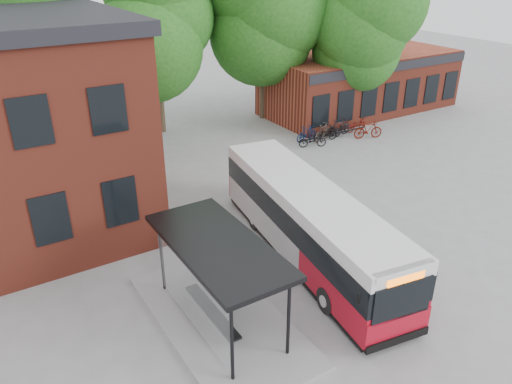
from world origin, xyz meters
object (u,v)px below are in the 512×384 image
bicycle_1 (306,134)px  bicycle_4 (328,132)px  city_bus (308,224)px  bicycle_2 (325,134)px  bicycle_6 (342,128)px  bicycle_3 (323,132)px  bicycle_extra_0 (357,125)px  bus_shelter (219,283)px  bicycle_7 (368,130)px  bicycle_5 (339,127)px  bicycle_0 (312,140)px

bicycle_1 → bicycle_4: 1.44m
city_bus → bicycle_2: size_ratio=6.56×
city_bus → bicycle_6: 14.30m
bicycle_3 → bicycle_extra_0: bearing=-106.9°
bus_shelter → bicycle_7: (15.73, 10.04, -0.90)m
city_bus → bicycle_5: bearing=53.3°
city_bus → bicycle_2: (8.64, 9.54, -0.95)m
bicycle_4 → bicycle_7: 2.46m
bus_shelter → bicycle_5: (14.52, 11.39, -0.93)m
bicycle_2 → bicycle_4: bicycle_2 is taller
bicycle_1 → bicycle_7: bicycle_7 is taller
bicycle_0 → bicycle_1: 1.05m
bicycle_4 → bicycle_7: bicycle_7 is taller
bicycle_3 → bicycle_1: bearing=39.6°
bicycle_4 → bicycle_5: bearing=-104.0°
bicycle_2 → bicycle_6: (1.66, 0.34, 0.01)m
bicycle_0 → bicycle_5: size_ratio=0.94×
bicycle_6 → bus_shelter: bearing=109.2°
bicycle_2 → bicycle_7: size_ratio=0.91×
bicycle_6 → bicycle_extra_0: 1.21m
bicycle_1 → bicycle_4: bicycle_1 is taller
bicycle_0 → bicycle_3: size_ratio=0.91×
bicycle_6 → bicycle_7: size_ratio=0.93×
bicycle_1 → bicycle_extra_0: bearing=-100.2°
bicycle_2 → bicycle_7: 2.73m
bicycle_7 → bicycle_4: bearing=81.5°
bus_shelter → city_bus: bearing=18.5°
bicycle_7 → bicycle_extra_0: bicycle_7 is taller
bicycle_2 → bicycle_7: bearing=-106.0°
bicycle_1 → bicycle_extra_0: bicycle_1 is taller
bus_shelter → bicycle_1: bearing=43.6°
bicycle_7 → bicycle_3: bearing=88.1°
bicycle_2 → bicycle_5: size_ratio=0.95×
bus_shelter → bicycle_5: bearing=38.1°
bicycle_6 → bicycle_7: (0.87, -1.37, 0.10)m
bicycle_extra_0 → bicycle_6: bearing=85.3°
bicycle_3 → bicycle_4: size_ratio=1.13×
bicycle_2 → bicycle_3: bearing=54.3°
bicycle_2 → bicycle_5: bearing=-70.1°
bicycle_5 → bicycle_extra_0: (1.55, 0.04, -0.10)m
bus_shelter → bicycle_6: (14.86, 11.40, -1.01)m
bicycle_6 → bicycle_extra_0: (1.21, 0.03, -0.02)m
bicycle_6 → bicycle_7: bicycle_7 is taller
bicycle_2 → bicycle_3: size_ratio=0.92×
bicycle_7 → bicycle_extra_0: (0.34, 1.39, -0.13)m
bicycle_4 → bicycle_extra_0: bearing=-108.2°
bicycle_3 → bicycle_5: (1.44, 0.22, -0.02)m
bicycle_2 → bicycle_7: bicycle_7 is taller
bicycle_4 → bicycle_6: bicycle_6 is taller
bicycle_0 → bicycle_7: (3.84, -0.61, 0.11)m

